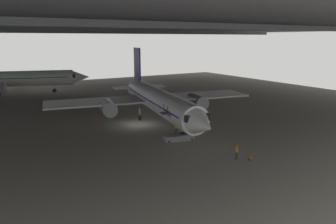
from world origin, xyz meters
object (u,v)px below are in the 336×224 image
(boarding_stairs, at_px, (178,134))
(crew_worker_near_nose, at_px, (237,151))
(crew_worker_by_stairs, at_px, (177,128))
(airplane_distant, at_px, (9,79))
(traffic_cone_orange, at_px, (251,157))
(airplane_main, at_px, (158,100))

(boarding_stairs, height_order, crew_worker_near_nose, boarding_stairs)
(boarding_stairs, height_order, crew_worker_by_stairs, boarding_stairs)
(airplane_distant, bearing_deg, crew_worker_by_stairs, -72.15)
(traffic_cone_orange, bearing_deg, boarding_stairs, 106.42)
(airplane_main, xyz_separation_m, traffic_cone_orange, (0.53, -18.40, -2.98))
(boarding_stairs, height_order, traffic_cone_orange, boarding_stairs)
(boarding_stairs, xyz_separation_m, airplane_distant, (-13.55, 47.70, 2.60))
(boarding_stairs, distance_m, crew_worker_near_nose, 8.78)
(crew_worker_near_nose, relative_size, traffic_cone_orange, 2.73)
(crew_worker_near_nose, bearing_deg, airplane_main, 87.67)
(crew_worker_near_nose, relative_size, crew_worker_by_stairs, 1.04)
(boarding_stairs, xyz_separation_m, crew_worker_near_nose, (1.54, -8.64, 0.22))
(crew_worker_by_stairs, bearing_deg, crew_worker_near_nose, -87.81)
(airplane_distant, bearing_deg, crew_worker_near_nose, -75.00)
(airplane_main, distance_m, boarding_stairs, 9.58)
(boarding_stairs, relative_size, crew_worker_by_stairs, 2.81)
(airplane_main, height_order, traffic_cone_orange, airplane_main)
(boarding_stairs, bearing_deg, crew_worker_by_stairs, 61.35)
(boarding_stairs, distance_m, crew_worker_by_stairs, 2.38)
(airplane_distant, distance_m, traffic_cone_orange, 59.52)
(traffic_cone_orange, bearing_deg, airplane_distant, 105.95)
(crew_worker_by_stairs, bearing_deg, boarding_stairs, -118.65)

